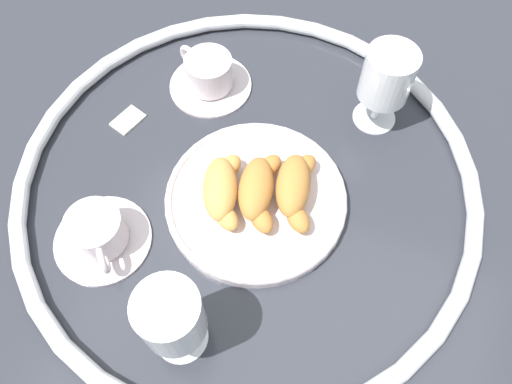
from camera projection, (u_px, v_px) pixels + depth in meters
ground_plane at (247, 184)px, 0.75m from camera, size 2.20×2.20×0.00m
table_chrome_rim at (247, 180)px, 0.74m from camera, size 0.68×0.68×0.02m
pastry_plate at (256, 199)px, 0.73m from camera, size 0.26×0.26×0.02m
croissant_large at (222, 189)px, 0.70m from camera, size 0.13×0.10×0.04m
croissant_small at (258, 189)px, 0.70m from camera, size 0.13×0.08×0.04m
croissant_extra at (294, 189)px, 0.70m from camera, size 0.13×0.08×0.04m
coffee_cup_near at (209, 75)px, 0.82m from camera, size 0.14×0.14×0.06m
coffee_cup_far at (99, 234)px, 0.68m from camera, size 0.14×0.14×0.06m
juice_glass_left at (171, 318)px, 0.56m from camera, size 0.08×0.08×0.14m
juice_glass_right at (387, 79)px, 0.73m from camera, size 0.08×0.08×0.14m
sugar_packet at (128, 119)px, 0.80m from camera, size 0.06×0.05×0.01m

